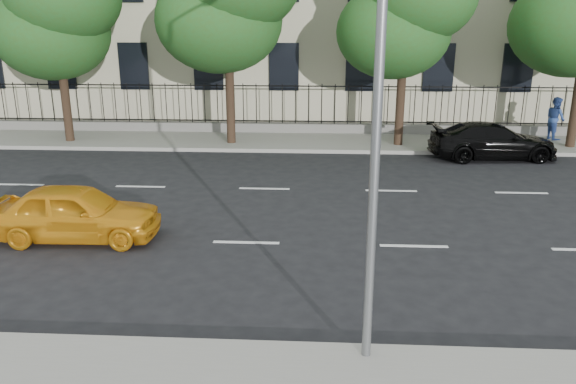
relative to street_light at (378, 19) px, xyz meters
name	(u,v)px	position (x,y,z in m)	size (l,w,h in m)	color
ground	(230,290)	(-2.50, 1.77, -5.15)	(120.00, 120.00, 0.00)	black
far_sidewalk	(280,141)	(-2.50, 15.77, -5.07)	(60.00, 4.00, 0.15)	gray
lane_markings	(256,212)	(-2.50, 6.52, -5.14)	(49.60, 4.62, 0.01)	silver
iron_fence	(282,121)	(-2.50, 17.47, -4.50)	(30.00, 0.50, 2.20)	slate
street_light	(378,19)	(0.00, 0.00, 0.00)	(0.25, 3.32, 8.05)	slate
tree_b	(57,1)	(-11.46, 15.13, 0.69)	(5.53, 5.12, 8.97)	#382619
tree_d	(407,1)	(2.54, 15.13, 0.69)	(5.34, 4.94, 8.84)	#382619
yellow_taxi	(76,212)	(-6.63, 4.28, -4.46)	(1.61, 4.01, 1.37)	orange
black_sedan	(493,141)	(5.84, 13.27, -4.45)	(1.95, 4.79, 1.39)	black
pedestrian_far	(555,118)	(9.37, 16.44, -4.08)	(0.89, 0.69, 1.83)	#2D478A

